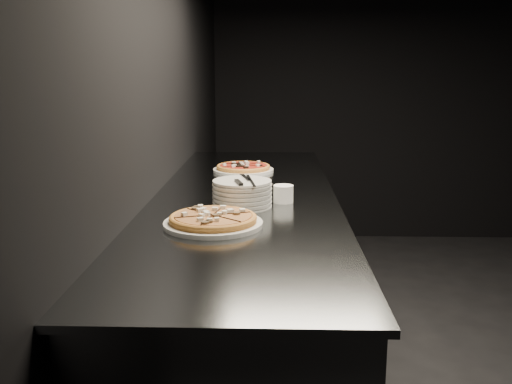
{
  "coord_description": "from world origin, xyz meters",
  "views": [
    {
      "loc": [
        -2.02,
        -2.28,
        1.43
      ],
      "look_at": [
        -2.08,
        -0.16,
        0.97
      ],
      "focal_mm": 40.0,
      "sensor_mm": 36.0,
      "label": 1
    }
  ],
  "objects_px": {
    "cutlery": "(244,180)",
    "ramekin": "(283,193)",
    "counter": "(245,300)",
    "pizza_tomato": "(243,168)",
    "plate_stack": "(242,193)",
    "pizza_mushroom": "(213,220)"
  },
  "relations": [
    {
      "from": "cutlery",
      "to": "ramekin",
      "type": "relative_size",
      "value": 3.08
    },
    {
      "from": "pizza_tomato",
      "to": "ramekin",
      "type": "xyz_separation_m",
      "value": [
        0.19,
        -0.66,
        0.02
      ]
    },
    {
      "from": "counter",
      "to": "ramekin",
      "type": "distance_m",
      "value": 0.53
    },
    {
      "from": "counter",
      "to": "cutlery",
      "type": "bearing_deg",
      "value": -87.96
    },
    {
      "from": "plate_stack",
      "to": "ramekin",
      "type": "height_order",
      "value": "plate_stack"
    },
    {
      "from": "pizza_mushroom",
      "to": "plate_stack",
      "type": "xyz_separation_m",
      "value": [
        0.08,
        0.28,
        0.03
      ]
    },
    {
      "from": "counter",
      "to": "pizza_tomato",
      "type": "distance_m",
      "value": 0.72
    },
    {
      "from": "pizza_tomato",
      "to": "counter",
      "type": "bearing_deg",
      "value": -86.3
    },
    {
      "from": "counter",
      "to": "pizza_tomato",
      "type": "height_order",
      "value": "pizza_tomato"
    },
    {
      "from": "cutlery",
      "to": "ramekin",
      "type": "height_order",
      "value": "cutlery"
    },
    {
      "from": "ramekin",
      "to": "pizza_tomato",
      "type": "bearing_deg",
      "value": 105.96
    },
    {
      "from": "cutlery",
      "to": "ramekin",
      "type": "xyz_separation_m",
      "value": [
        0.15,
        0.08,
        -0.07
      ]
    },
    {
      "from": "pizza_tomato",
      "to": "plate_stack",
      "type": "xyz_separation_m",
      "value": [
        0.03,
        -0.73,
        0.03
      ]
    },
    {
      "from": "pizza_mushroom",
      "to": "cutlery",
      "type": "relative_size",
      "value": 1.56
    },
    {
      "from": "counter",
      "to": "pizza_tomato",
      "type": "bearing_deg",
      "value": 93.7
    },
    {
      "from": "ramekin",
      "to": "cutlery",
      "type": "bearing_deg",
      "value": -150.55
    },
    {
      "from": "pizza_tomato",
      "to": "pizza_mushroom",
      "type": "bearing_deg",
      "value": -92.69
    },
    {
      "from": "counter",
      "to": "ramekin",
      "type": "relative_size",
      "value": 31.66
    },
    {
      "from": "pizza_mushroom",
      "to": "pizza_tomato",
      "type": "distance_m",
      "value": 1.01
    },
    {
      "from": "pizza_mushroom",
      "to": "pizza_tomato",
      "type": "height_order",
      "value": "pizza_mushroom"
    },
    {
      "from": "counter",
      "to": "plate_stack",
      "type": "height_order",
      "value": "plate_stack"
    },
    {
      "from": "pizza_tomato",
      "to": "plate_stack",
      "type": "relative_size",
      "value": 1.61
    }
  ]
}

